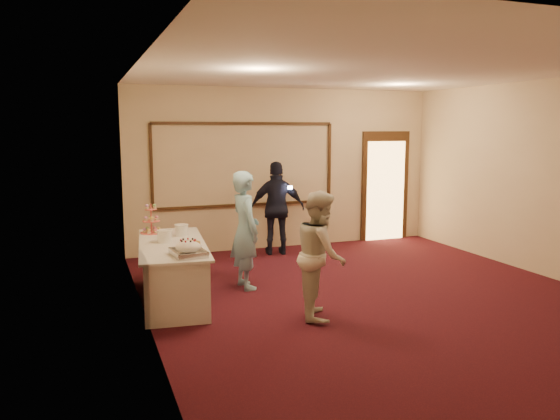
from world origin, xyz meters
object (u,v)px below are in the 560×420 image
Objects in this scene: cupcake_stand at (151,222)px; plate_stack_b at (182,230)px; man at (245,230)px; woman at (321,254)px; guest at (277,208)px; tart at (190,245)px; pavlova_tray at (188,249)px; plate_stack_a at (165,236)px; buffet_table at (173,271)px.

cupcake_stand is 0.52m from plate_stack_b.
cupcake_stand is at bearing 59.98° from man.
guest is (0.64, 3.30, 0.07)m from woman.
plate_stack_b is 0.76m from tart.
tart is at bearing 62.32° from guest.
cupcake_stand is 2.40× the size of plate_stack_b.
woman is at bearing -49.60° from cupcake_stand.
cupcake_stand is at bearing 98.41° from pavlova_tray.
woman reaches higher than plate_stack_a.
plate_stack_a is (-0.15, 0.87, 0.00)m from pavlova_tray.
man is at bearing 11.53° from buffet_table.
pavlova_tray is at bearing -81.59° from cupcake_stand.
plate_stack_a is 3.02m from guest.
cupcake_stand reaches higher than tart.
cupcake_stand is 0.28× the size of man.
buffet_table is 4.25× the size of pavlova_tray.
guest is at bearing 40.70° from plate_stack_a.
woman is (1.39, -0.93, -0.03)m from tart.
cupcake_stand is (-0.23, 1.58, 0.09)m from pavlova_tray.
plate_stack_a is (0.08, -0.71, -0.08)m from cupcake_stand.
buffet_table is 4.84× the size of cupcake_stand.
buffet_table is at bearing 96.51° from man.
plate_stack_b is at bearing 87.86° from tart.
pavlova_tray is 0.32× the size of guest.
tart is 1.04m from man.
plate_stack_b is (0.29, 0.36, -0.00)m from plate_stack_a.
tart is at bearing -56.83° from plate_stack_a.
guest is at bearing 52.97° from pavlova_tray.
tart is at bearing 75.71° from woman.
cupcake_stand is at bearing 101.82° from buffet_table.
buffet_table is 1.35× the size of man.
buffet_table is 0.98m from cupcake_stand.
pavlova_tray is at bearing -96.35° from plate_stack_b.
guest is at bearing 49.36° from tart.
tart is at bearing -72.86° from cupcake_stand.
woman is at bearing -166.00° from man.
cupcake_stand reaches higher than pavlova_tray.
buffet_table is 1.47× the size of woman.
buffet_table is 2.04m from woman.
guest reaches higher than woman.
man reaches higher than woman.
tart is (0.18, -0.32, 0.41)m from buffet_table.
cupcake_stand is 2.68m from woman.
tart is 1.68m from woman.
cupcake_stand is at bearing 136.54° from plate_stack_b.
woman is 0.91× the size of guest.
pavlova_tray is at bearing -102.98° from tart.
guest is (2.29, 1.97, -0.01)m from plate_stack_a.
plate_stack_a is 2.12m from woman.
man is at bearing 38.50° from woman.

